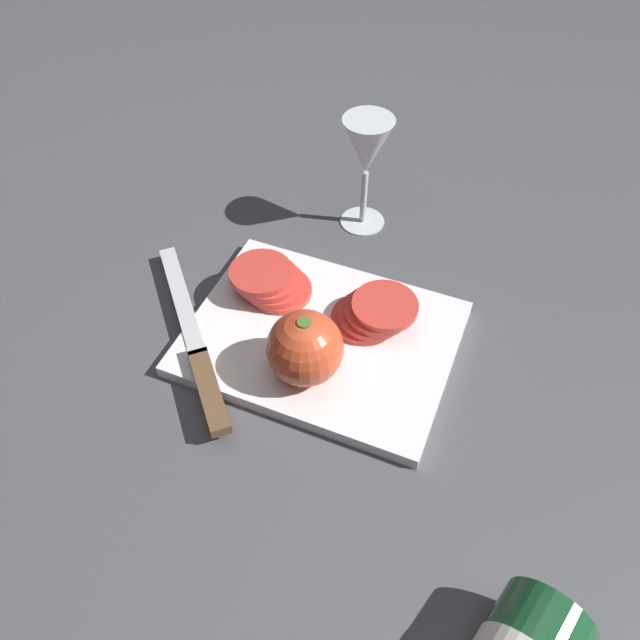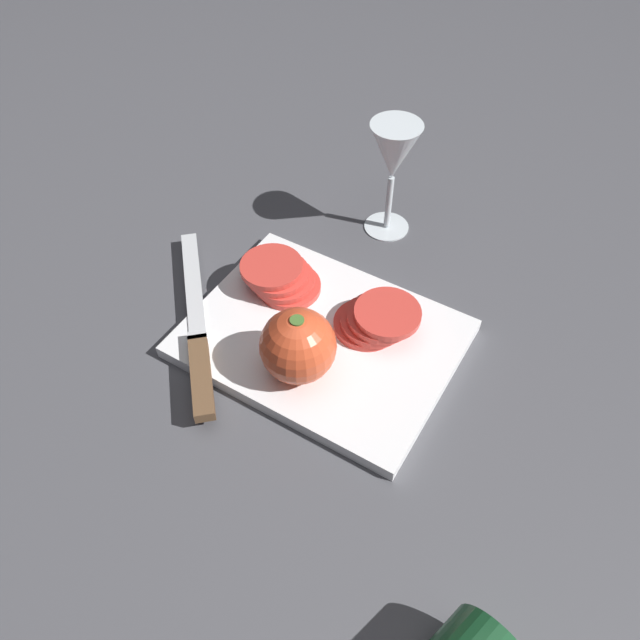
{
  "view_description": "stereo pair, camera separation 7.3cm",
  "coord_description": "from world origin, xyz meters",
  "px_view_note": "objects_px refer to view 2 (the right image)",
  "views": [
    {
      "loc": [
        0.25,
        -0.45,
        0.6
      ],
      "look_at": [
        0.07,
        -0.0,
        0.05
      ],
      "focal_mm": 35.0,
      "sensor_mm": 36.0,
      "label": 1
    },
    {
      "loc": [
        0.32,
        -0.41,
        0.6
      ],
      "look_at": [
        0.07,
        -0.0,
        0.05
      ],
      "focal_mm": 35.0,
      "sensor_mm": 36.0,
      "label": 2
    }
  ],
  "objects_px": {
    "wine_glass": "(394,157)",
    "knife": "(199,356)",
    "whole_tomato": "(298,346)",
    "tomato_slice_stack_far": "(377,319)",
    "tomato_slice_stack_near": "(281,277)"
  },
  "relations": [
    {
      "from": "wine_glass",
      "to": "whole_tomato",
      "type": "relative_size",
      "value": 1.92
    },
    {
      "from": "whole_tomato",
      "to": "tomato_slice_stack_far",
      "type": "distance_m",
      "value": 0.11
    },
    {
      "from": "whole_tomato",
      "to": "tomato_slice_stack_far",
      "type": "height_order",
      "value": "whole_tomato"
    },
    {
      "from": "whole_tomato",
      "to": "tomato_slice_stack_far",
      "type": "relative_size",
      "value": 0.85
    },
    {
      "from": "knife",
      "to": "whole_tomato",
      "type": "bearing_deg",
      "value": -108.62
    },
    {
      "from": "wine_glass",
      "to": "tomato_slice_stack_near",
      "type": "xyz_separation_m",
      "value": [
        -0.06,
        -0.19,
        -0.09
      ]
    },
    {
      "from": "wine_glass",
      "to": "knife",
      "type": "distance_m",
      "value": 0.36
    },
    {
      "from": "wine_glass",
      "to": "tomato_slice_stack_near",
      "type": "height_order",
      "value": "wine_glass"
    },
    {
      "from": "knife",
      "to": "tomato_slice_stack_far",
      "type": "distance_m",
      "value": 0.21
    },
    {
      "from": "wine_glass",
      "to": "knife",
      "type": "relative_size",
      "value": 0.69
    },
    {
      "from": "tomato_slice_stack_near",
      "to": "whole_tomato",
      "type": "bearing_deg",
      "value": -47.86
    },
    {
      "from": "knife",
      "to": "tomato_slice_stack_near",
      "type": "xyz_separation_m",
      "value": [
        0.02,
        0.15,
        0.01
      ]
    },
    {
      "from": "wine_glass",
      "to": "knife",
      "type": "bearing_deg",
      "value": -101.77
    },
    {
      "from": "tomato_slice_stack_far",
      "to": "whole_tomato",
      "type": "bearing_deg",
      "value": -114.89
    },
    {
      "from": "whole_tomato",
      "to": "knife",
      "type": "distance_m",
      "value": 0.12
    }
  ]
}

